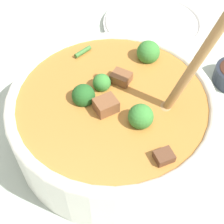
# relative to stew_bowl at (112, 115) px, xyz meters

# --- Properties ---
(ground_plane) EXTENTS (4.00, 4.00, 0.00)m
(ground_plane) POSITION_rel_stew_bowl_xyz_m (0.00, -0.00, -0.06)
(ground_plane) COLOR #ADBCAD
(stew_bowl) EXTENTS (0.30, 0.30, 0.29)m
(stew_bowl) POSITION_rel_stew_bowl_xyz_m (0.00, 0.00, 0.00)
(stew_bowl) COLOR white
(stew_bowl) RESTS_ON ground_plane
(empty_plate) EXTENTS (0.23, 0.23, 0.02)m
(empty_plate) POSITION_rel_stew_bowl_xyz_m (-0.32, -0.02, -0.05)
(empty_plate) COLOR white
(empty_plate) RESTS_ON ground_plane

